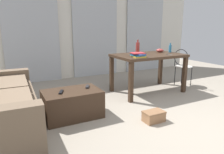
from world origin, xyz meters
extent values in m
plane|color=gray|center=(0.00, 1.46, 0.00)|extent=(8.91, 8.91, 0.00)
cube|color=silver|center=(0.00, 3.71, 1.32)|extent=(6.28, 0.10, 2.65)
cube|color=#B2B7BC|center=(-1.60, 3.63, 1.20)|extent=(1.26, 0.03, 2.40)
cube|color=#B2B7BC|center=(0.00, 3.63, 1.20)|extent=(1.26, 0.03, 2.40)
cube|color=#B2B7BC|center=(1.60, 3.63, 1.20)|extent=(1.26, 0.03, 2.40)
cube|color=brown|center=(-2.33, 1.35, 0.22)|extent=(0.91, 2.06, 0.43)
cube|color=brown|center=(-2.30, 2.27, 0.51)|extent=(0.85, 0.23, 0.17)
cube|color=#7D664F|center=(-2.27, 1.76, 0.48)|extent=(0.63, 0.79, 0.10)
cube|color=#7D664F|center=(-2.29, 0.94, 0.48)|extent=(0.63, 0.79, 0.10)
cube|color=#382619|center=(-1.41, 1.25, 0.20)|extent=(0.82, 0.54, 0.40)
cube|color=#382619|center=(0.34, 1.74, 0.75)|extent=(1.38, 0.84, 0.05)
cube|color=#382619|center=(-0.30, 1.37, 0.36)|extent=(0.07, 0.07, 0.73)
cube|color=#382619|center=(0.98, 1.37, 0.36)|extent=(0.07, 0.07, 0.73)
cube|color=#382619|center=(-0.30, 2.11, 0.36)|extent=(0.07, 0.07, 0.73)
cube|color=#382619|center=(0.98, 2.11, 0.36)|extent=(0.07, 0.07, 0.73)
cylinder|color=silver|center=(1.34, 1.75, 0.44)|extent=(0.36, 0.36, 0.02)
cylinder|color=black|center=(1.48, 1.64, 0.22)|extent=(0.02, 0.02, 0.44)
cylinder|color=black|center=(1.44, 1.89, 0.22)|extent=(0.02, 0.02, 0.44)
cylinder|color=black|center=(1.23, 1.60, 0.22)|extent=(0.02, 0.02, 0.44)
cylinder|color=black|center=(1.19, 1.85, 0.22)|extent=(0.02, 0.02, 0.44)
torus|color=black|center=(1.21, 1.73, 0.66)|extent=(0.07, 0.36, 0.36)
cylinder|color=black|center=(1.23, 1.57, 0.56)|extent=(0.02, 0.02, 0.21)
cylinder|color=black|center=(1.19, 1.88, 0.56)|extent=(0.02, 0.02, 0.21)
cylinder|color=#99332D|center=(0.26, 2.02, 0.89)|extent=(0.08, 0.08, 0.22)
cylinder|color=#99332D|center=(0.26, 2.02, 1.02)|extent=(0.03, 0.03, 0.06)
cylinder|color=teal|center=(0.93, 1.79, 0.85)|extent=(0.06, 0.06, 0.15)
cylinder|color=teal|center=(0.93, 1.79, 0.95)|extent=(0.03, 0.03, 0.05)
ellipsoid|color=#9E3833|center=(0.78, 1.92, 0.81)|extent=(0.16, 0.16, 0.07)
cube|color=gold|center=(-0.06, 1.52, 0.79)|extent=(0.25, 0.28, 0.02)
cube|color=#1E668C|center=(-0.07, 1.52, 0.81)|extent=(0.20, 0.24, 0.02)
cube|color=#33519E|center=(-0.06, 1.51, 0.83)|extent=(0.19, 0.26, 0.03)
cube|color=red|center=(-0.08, 1.52, 0.85)|extent=(0.26, 0.25, 0.02)
cube|color=#232326|center=(0.04, 1.81, 0.79)|extent=(0.10, 0.18, 0.02)
cube|color=#9EA0A5|center=(0.66, 1.48, 0.78)|extent=(0.08, 0.05, 0.00)
torus|color=#262628|center=(0.61, 1.51, 0.78)|extent=(0.03, 0.03, 0.00)
cube|color=#9EA0A5|center=(0.65, 1.47, 0.78)|extent=(0.06, 0.07, 0.00)
torus|color=#262628|center=(0.62, 1.52, 0.78)|extent=(0.03, 0.03, 0.00)
cube|color=#232326|center=(-1.14, 1.31, 0.42)|extent=(0.11, 0.16, 0.02)
cube|color=black|center=(-1.56, 1.23, 0.41)|extent=(0.11, 0.17, 0.02)
cube|color=#996B47|center=(-0.43, 0.55, 0.06)|extent=(0.29, 0.19, 0.13)
cube|color=brown|center=(-0.43, 0.55, 0.14)|extent=(0.30, 0.19, 0.02)
camera|label=1|loc=(-2.23, -1.62, 1.32)|focal=33.62mm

